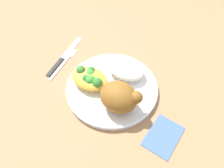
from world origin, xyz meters
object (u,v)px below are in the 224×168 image
Objects in this scene: fork at (64,62)px; napkin at (163,136)px; roasted_chicken at (120,97)px; rice_pile at (126,69)px; plate at (112,88)px; knife at (62,58)px; mac_cheese_with_broccoli at (90,78)px.

fork reaches higher than napkin.
rice_pile is at bearing 111.00° from roasted_chicken.
rice_pile is 0.77× the size of fork.
plate is at bearing 138.41° from roasted_chicken.
plate is 0.08m from roasted_chicken.
knife reaches higher than napkin.
mac_cheese_with_broccoli is 0.75× the size of fork.
plate is at bearing -3.69° from fork.
roasted_chicken is at bearing -13.35° from fork.
rice_pile reaches higher than napkin.
roasted_chicken is 0.12m from rice_pile.
roasted_chicken reaches higher than napkin.
roasted_chicken is 1.05× the size of napkin.
knife is at bearing 163.78° from mac_cheese_with_broccoli.
rice_pile is 1.08× the size of napkin.
rice_pile is 0.21m from napkin.
knife is (-0.20, 0.02, -0.01)m from plate.
mac_cheese_with_broccoli reaches higher than rice_pile.
knife is (-0.25, 0.06, -0.05)m from roasted_chicken.
fork is at bearing -164.86° from rice_pile.
knife is at bearing 153.02° from fork.
rice_pile is (-0.04, 0.11, -0.02)m from roasted_chicken.
plate is 0.07m from rice_pile.
rice_pile is 0.20m from fork.
napkin is (0.24, -0.03, -0.03)m from mac_cheese_with_broccoli.
knife is (-0.20, -0.04, -0.03)m from rice_pile.
rice_pile is at bearing 15.14° from fork.
roasted_chicken reaches higher than plate.
fork is at bearing 169.77° from napkin.
mac_cheese_with_broccoli is (-0.06, -0.02, 0.03)m from plate.
plate is 0.20m from knife.
roasted_chicken reaches higher than knife.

